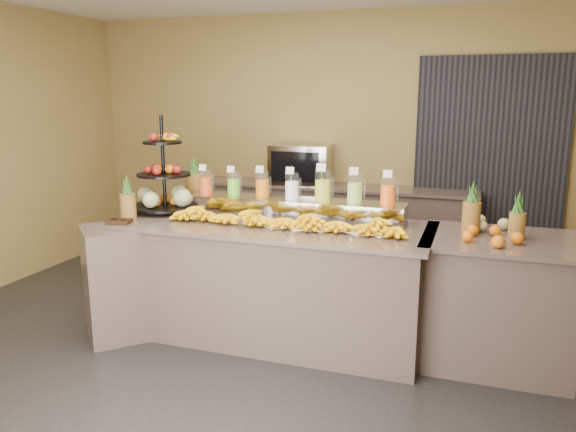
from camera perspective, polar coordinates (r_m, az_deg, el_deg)
The scene contains 20 objects.
ground at distance 4.43m, azimuth -3.13°, elevation -13.40°, with size 6.00×6.00×0.00m, color black.
room_envelope at distance 4.67m, azimuth 2.48°, elevation 11.78°, with size 6.04×5.02×2.82m.
buffet_counter at distance 4.51m, azimuth -3.32°, elevation -6.50°, with size 2.75×1.25×0.93m.
right_counter at distance 4.34m, azimuth 20.45°, elevation -8.04°, with size 1.08×0.88×0.93m.
back_ledge at distance 6.30m, azimuth 4.54°, elevation -1.03°, with size 3.10×0.55×0.93m.
pitcher_tray at distance 4.59m, azimuth 0.41°, elevation 0.84°, with size 1.85×0.30×0.15m, color gray.
juice_pitcher_orange_a at distance 4.87m, azimuth -8.34°, elevation 3.33°, with size 0.11×0.11×0.27m.
juice_pitcher_green at distance 4.75m, azimuth -5.55°, elevation 3.18°, with size 0.11×0.11×0.26m.
juice_pitcher_orange_b at distance 4.65m, azimuth -2.63°, elevation 3.08°, with size 0.11×0.12×0.28m.
juice_pitcher_milk at distance 4.56m, azimuth 0.41°, elevation 2.91°, with size 0.11×0.12×0.28m.
juice_pitcher_lemon at distance 4.49m, azimuth 3.56°, elevation 2.91°, with size 0.13×0.14×0.32m.
juice_pitcher_lime at distance 4.43m, azimuth 6.81°, elevation 2.63°, with size 0.12×0.13×0.30m.
juice_pitcher_orange_c at distance 4.38m, azimuth 10.13°, elevation 2.37°, with size 0.12×0.12×0.29m.
banana_heap at distance 4.26m, azimuth -0.43°, elevation -0.23°, with size 1.94×0.18×0.16m.
fruit_stand at distance 4.89m, azimuth -12.09°, elevation 2.87°, with size 0.63×0.63×0.82m.
condiment_caddy at distance 4.57m, azimuth -16.79°, elevation -0.54°, with size 0.18×0.13×0.03m, color black.
pineapple_left_a at distance 4.65m, azimuth -15.95°, elevation 1.26°, with size 0.12×0.12×0.37m.
pineapple_left_b at distance 5.11m, azimuth -9.47°, elevation 2.97°, with size 0.16×0.16×0.45m.
right_fruit_pile at distance 4.17m, azimuth 19.87°, elevation -1.18°, with size 0.42×0.40×0.22m.
oven_warmer at distance 6.28m, azimuth 1.37°, elevation 5.28°, with size 0.65×0.46×0.44m, color gray.
Camera 1 is at (1.52, -3.69, 1.93)m, focal length 35.00 mm.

